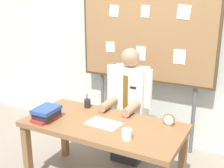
% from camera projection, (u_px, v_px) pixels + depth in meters
% --- Properties ---
extents(back_wall, '(6.40, 0.08, 2.70)m').
position_uv_depth(back_wall, '(152.00, 41.00, 3.77)').
color(back_wall, silver).
rests_on(back_wall, ground_plane).
extents(desk, '(1.57, 0.76, 0.72)m').
position_uv_depth(desk, '(103.00, 131.00, 2.90)').
color(desk, brown).
rests_on(desk, ground_plane).
extents(person, '(0.55, 0.56, 1.36)m').
position_uv_depth(person, '(129.00, 111.00, 3.42)').
color(person, '#2D2D33').
rests_on(person, ground_plane).
extents(bulletin_board, '(1.74, 0.09, 2.12)m').
position_uv_depth(bulletin_board, '(146.00, 33.00, 3.56)').
color(bulletin_board, '#4C3823').
rests_on(bulletin_board, ground_plane).
extents(book_stack, '(0.21, 0.29, 0.13)m').
position_uv_depth(book_stack, '(46.00, 113.00, 2.94)').
color(book_stack, '#B22D2D').
rests_on(book_stack, desk).
extents(open_notebook, '(0.34, 0.22, 0.01)m').
position_uv_depth(open_notebook, '(104.00, 124.00, 2.85)').
color(open_notebook, silver).
rests_on(open_notebook, desk).
extents(desk_clock, '(0.12, 0.04, 0.12)m').
position_uv_depth(desk_clock, '(169.00, 120.00, 2.82)').
color(desk_clock, olive).
rests_on(desk_clock, desk).
extents(coffee_mug, '(0.09, 0.09, 0.09)m').
position_uv_depth(coffee_mug, '(127.00, 134.00, 2.55)').
color(coffee_mug, white).
rests_on(coffee_mug, desk).
extents(pen_holder, '(0.07, 0.07, 0.16)m').
position_uv_depth(pen_holder, '(87.00, 103.00, 3.26)').
color(pen_holder, '#262626').
rests_on(pen_holder, desk).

